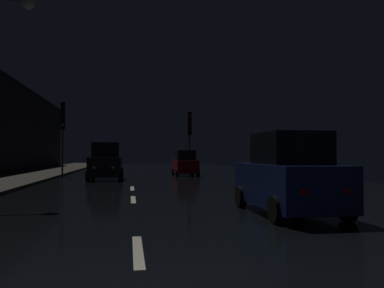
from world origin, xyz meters
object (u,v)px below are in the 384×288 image
Objects in this scene: traffic_light_far_left at (63,122)px; car_parked_right_near at (288,177)px; car_parked_right_far at (185,164)px; traffic_light_far_right at (189,129)px; car_approaching_headlights at (106,163)px.

traffic_light_far_left reaches higher than car_parked_right_near.
car_parked_right_far is (8.66, 0.29, -2.95)m from traffic_light_far_left.
traffic_light_far_left is at bearing -74.67° from traffic_light_far_right.
car_parked_right_far is at bearing 82.11° from traffic_light_far_left.
traffic_light_far_left reaches higher than car_approaching_headlights.
traffic_light_far_right is at bearing -2.03° from car_parked_right_near.
traffic_light_far_right is at bearing 138.38° from car_approaching_headlights.
car_approaching_headlights reaches higher than car_parked_right_near.
traffic_light_far_left is at bearing 91.93° from car_parked_right_far.
car_approaching_headlights is 1.09× the size of car_parked_right_near.
traffic_light_far_left is at bearing 24.35° from car_parked_right_near.
car_parked_right_near is at bearing -180.00° from car_parked_right_far.
traffic_light_far_right is 10.08m from traffic_light_far_left.
traffic_light_far_right is 1.21× the size of car_parked_right_near.
car_parked_right_far is (-0.80, -3.18, -2.82)m from traffic_light_far_right.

